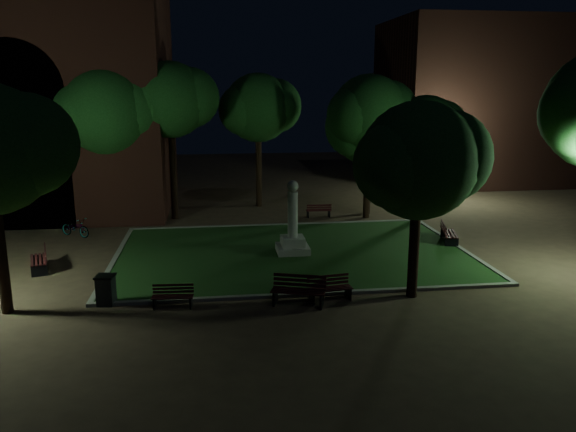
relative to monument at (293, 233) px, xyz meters
name	(u,v)px	position (x,y,z in m)	size (l,w,h in m)	color
ground	(299,268)	(0.00, -2.00, -0.96)	(80.00, 80.00, 0.00)	#503B2A
lawn	(293,253)	(0.00, 0.00, -0.92)	(15.00, 10.00, 0.08)	#21451A
lawn_kerb	(293,253)	(0.00, 0.00, -0.90)	(15.40, 10.40, 0.12)	slate
monument	(293,233)	(0.00, 0.00, 0.00)	(1.40, 1.40, 3.20)	gray
building_far	(492,102)	(18.00, 18.00, 5.04)	(16.00, 10.00, 12.00)	#4F241B
tree_north_wl	(172,100)	(-5.46, 7.56, 5.52)	(4.99, 4.07, 8.53)	black
tree_north_er	(371,125)	(5.49, 7.36, 4.13)	(5.51, 4.50, 7.34)	black
tree_ne	(427,130)	(8.06, 5.60, 3.98)	(4.47, 3.65, 6.77)	black
tree_se	(421,161)	(3.53, -5.60, 3.83)	(4.89, 3.99, 6.79)	black
tree_nw	(109,112)	(-8.64, 7.11, 4.95)	(5.83, 4.76, 8.30)	black
tree_far_north	(260,108)	(-0.54, 10.24, 4.98)	(4.98, 4.07, 7.99)	black
tree_extra	(371,113)	(5.16, 6.38, 4.83)	(5.08, 4.15, 7.87)	black
lamppost_nw	(64,166)	(-11.71, 9.31, 1.87)	(1.18, 0.28, 3.98)	black
lamppost_ne	(456,156)	(11.74, 9.84, 1.98)	(1.18, 0.28, 4.16)	black
bench_near_left	(299,291)	(-0.62, -5.84, -0.49)	(1.92, 1.16, 1.00)	black
bench_near_right	(329,289)	(0.51, -5.54, -0.56)	(1.58, 0.74, 0.84)	black
bench_west_near	(173,297)	(-4.82, -5.49, -0.60)	(1.39, 0.56, 0.75)	black
bench_left_side	(40,260)	(-10.31, -0.95, -0.51)	(1.06, 1.81, 0.94)	black
bench_right_side	(448,234)	(7.45, 0.71, -0.50)	(1.05, 1.86, 0.97)	black
bench_far_side	(319,211)	(2.44, 6.83, -0.60)	(1.40, 0.50, 0.76)	black
trash_bin	(106,290)	(-7.05, -4.99, -0.43)	(0.68, 0.68, 1.04)	black
bicycle	(75,227)	(-10.15, 4.30, -0.49)	(0.62, 1.77, 0.93)	black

